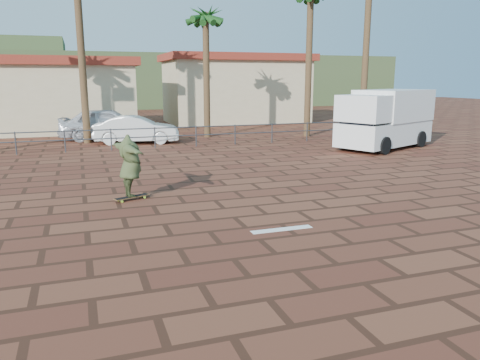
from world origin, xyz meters
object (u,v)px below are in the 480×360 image
object	(u,v)px
campervan	(386,118)
car_white	(137,130)
skateboarder	(130,166)
car_silver	(108,124)
longboard	(132,197)

from	to	relation	value
campervan	car_white	xyz separation A→B (m)	(-10.95, 5.50, -0.73)
skateboarder	car_white	bearing A→B (deg)	-20.49
campervan	car_white	size ratio (longest dim) A/B	1.34
skateboarder	car_silver	xyz separation A→B (m)	(0.25, 13.53, -0.09)
skateboarder	car_silver	world-z (taller)	skateboarder
longboard	campervan	bearing A→B (deg)	3.14
longboard	car_white	size ratio (longest dim) A/B	0.24
car_silver	car_white	distance (m)	2.31
longboard	car_silver	size ratio (longest dim) A/B	0.20
skateboarder	car_white	world-z (taller)	skateboarder
car_silver	car_white	world-z (taller)	car_silver
car_white	car_silver	bearing A→B (deg)	45.18
campervan	car_silver	xyz separation A→B (m)	(-12.23, 7.43, -0.57)
campervan	car_white	world-z (taller)	campervan
skateboarder	campervan	distance (m)	13.90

